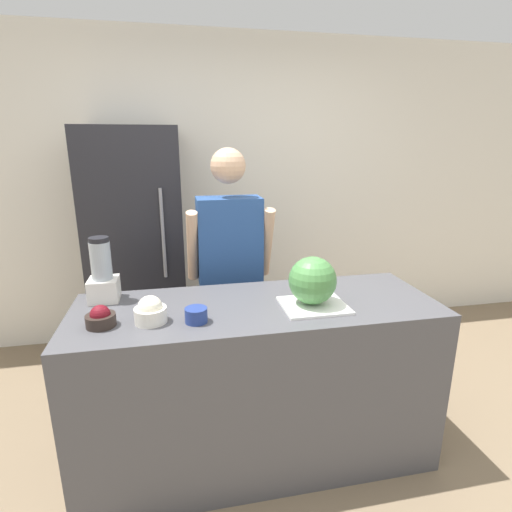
# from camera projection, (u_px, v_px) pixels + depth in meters

# --- Properties ---
(ground_plane) EXTENTS (14.00, 14.00, 0.00)m
(ground_plane) POSITION_uv_depth(u_px,v_px,m) (271.00, 500.00, 1.99)
(ground_plane) COLOR #7F6B51
(wall_back) EXTENTS (8.00, 0.06, 2.60)m
(wall_back) POSITION_uv_depth(u_px,v_px,m) (219.00, 192.00, 3.52)
(wall_back) COLOR white
(wall_back) RESTS_ON ground_plane
(counter_island) EXTENTS (1.88, 0.67, 0.92)m
(counter_island) POSITION_uv_depth(u_px,v_px,m) (257.00, 382.00, 2.19)
(counter_island) COLOR #4C4C51
(counter_island) RESTS_ON ground_plane
(refrigerator) EXTENTS (0.71, 0.68, 1.83)m
(refrigerator) POSITION_uv_depth(u_px,v_px,m) (138.00, 248.00, 3.14)
(refrigerator) COLOR #232328
(refrigerator) RESTS_ON ground_plane
(person) EXTENTS (0.55, 0.27, 1.69)m
(person) POSITION_uv_depth(u_px,v_px,m) (230.00, 275.00, 2.65)
(person) COLOR gray
(person) RESTS_ON ground_plane
(cutting_board) EXTENTS (0.32, 0.28, 0.01)m
(cutting_board) POSITION_uv_depth(u_px,v_px,m) (314.00, 305.00, 2.03)
(cutting_board) COLOR white
(cutting_board) RESTS_ON counter_island
(watermelon) EXTENTS (0.24, 0.24, 0.24)m
(watermelon) POSITION_uv_depth(u_px,v_px,m) (312.00, 280.00, 2.01)
(watermelon) COLOR #4C8C47
(watermelon) RESTS_ON cutting_board
(bowl_cherries) EXTENTS (0.13, 0.13, 0.10)m
(bowl_cherries) POSITION_uv_depth(u_px,v_px,m) (101.00, 318.00, 1.81)
(bowl_cherries) COLOR #2D231E
(bowl_cherries) RESTS_ON counter_island
(bowl_cream) EXTENTS (0.15, 0.15, 0.13)m
(bowl_cream) POSITION_uv_depth(u_px,v_px,m) (150.00, 311.00, 1.84)
(bowl_cream) COLOR white
(bowl_cream) RESTS_ON counter_island
(bowl_small_blue) EXTENTS (0.10, 0.10, 0.07)m
(bowl_small_blue) POSITION_uv_depth(u_px,v_px,m) (196.00, 315.00, 1.85)
(bowl_small_blue) COLOR navy
(bowl_small_blue) RESTS_ON counter_island
(blender) EXTENTS (0.15, 0.15, 0.34)m
(blender) POSITION_uv_depth(u_px,v_px,m) (103.00, 275.00, 2.07)
(blender) COLOR silver
(blender) RESTS_ON counter_island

